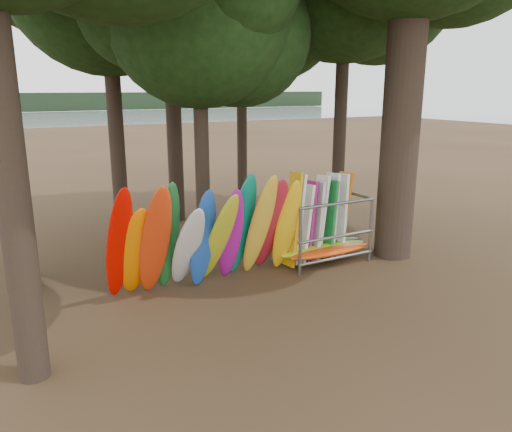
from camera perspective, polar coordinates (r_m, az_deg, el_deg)
ground at (r=13.94m, az=2.49°, el=-7.01°), size 120.00×120.00×0.00m
lake at (r=71.57m, az=-23.57°, el=9.20°), size 160.00×160.00×0.00m
far_shore at (r=121.30m, az=-26.11°, el=11.58°), size 160.00×4.00×4.00m
oak_5 at (r=15.28m, az=-6.64°, el=22.12°), size 6.22×6.22×9.89m
kayak_row at (r=12.89m, az=-5.28°, el=-2.28°), size 5.28×2.10×3.12m
storage_rack at (r=15.10m, az=7.42°, el=-1.64°), size 3.24×1.53×2.79m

